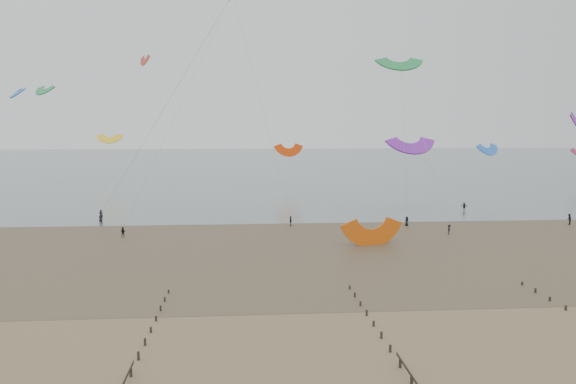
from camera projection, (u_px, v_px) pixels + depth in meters
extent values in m
plane|color=brown|center=(328.00, 334.00, 44.21)|extent=(500.00, 500.00, 0.00)
plane|color=#475654|center=(260.00, 163.00, 242.20)|extent=(500.00, 500.00, 0.00)
plane|color=#473A28|center=(291.00, 242.00, 78.86)|extent=(500.00, 500.00, 0.00)
ellipsoid|color=slate|center=(145.00, 268.00, 64.61)|extent=(23.60, 14.36, 0.01)
ellipsoid|color=slate|center=(370.00, 237.00, 82.75)|extent=(33.64, 18.32, 0.01)
ellipsoid|color=slate|center=(12.00, 240.00, 80.74)|extent=(26.95, 14.22, 0.01)
cube|color=black|center=(131.00, 373.00, 36.75)|extent=(0.16, 0.16, 0.65)
cube|color=black|center=(138.00, 357.00, 39.36)|extent=(0.16, 0.16, 0.62)
cube|color=black|center=(145.00, 342.00, 41.96)|extent=(0.16, 0.16, 0.59)
cube|color=black|center=(151.00, 330.00, 44.57)|extent=(0.16, 0.16, 0.57)
cube|color=black|center=(156.00, 319.00, 47.18)|extent=(0.16, 0.16, 0.54)
cube|color=black|center=(161.00, 309.00, 49.78)|extent=(0.16, 0.16, 0.51)
cube|color=black|center=(165.00, 300.00, 52.39)|extent=(0.16, 0.16, 0.48)
cube|color=black|center=(169.00, 292.00, 55.00)|extent=(0.16, 0.16, 0.45)
cube|color=black|center=(412.00, 381.00, 35.52)|extent=(0.16, 0.16, 0.68)
cube|color=black|center=(400.00, 364.00, 38.13)|extent=(0.16, 0.16, 0.65)
cube|color=black|center=(390.00, 349.00, 40.74)|extent=(0.16, 0.16, 0.62)
cube|color=black|center=(381.00, 335.00, 43.34)|extent=(0.16, 0.16, 0.59)
cube|color=black|center=(374.00, 324.00, 45.95)|extent=(0.16, 0.16, 0.57)
cube|color=black|center=(367.00, 313.00, 48.56)|extent=(0.16, 0.16, 0.54)
cube|color=black|center=(360.00, 304.00, 51.16)|extent=(0.16, 0.16, 0.51)
cube|color=black|center=(355.00, 295.00, 53.77)|extent=(0.16, 0.16, 0.48)
cube|color=black|center=(350.00, 288.00, 56.38)|extent=(0.16, 0.16, 0.45)
cube|color=black|center=(566.00, 308.00, 49.94)|extent=(0.16, 0.16, 0.54)
cube|color=black|center=(550.00, 299.00, 52.55)|extent=(0.16, 0.16, 0.51)
cube|color=black|center=(535.00, 291.00, 55.15)|extent=(0.16, 0.16, 0.48)
cube|color=black|center=(522.00, 284.00, 57.76)|extent=(0.16, 0.16, 0.45)
imported|color=black|center=(100.00, 219.00, 93.64)|extent=(0.60, 0.41, 1.58)
imported|color=black|center=(449.00, 230.00, 84.52)|extent=(1.01, 1.13, 1.52)
imported|color=black|center=(464.00, 206.00, 108.58)|extent=(1.46, 0.72, 1.51)
imported|color=black|center=(407.00, 221.00, 91.83)|extent=(0.84, 0.90, 1.54)
imported|color=black|center=(101.00, 215.00, 97.28)|extent=(0.77, 0.61, 1.86)
imported|color=black|center=(569.00, 219.00, 92.93)|extent=(1.09, 1.12, 1.82)
imported|color=black|center=(291.00, 221.00, 91.67)|extent=(0.44, 0.98, 1.64)
imported|color=black|center=(123.00, 232.00, 82.43)|extent=(0.77, 0.61, 1.52)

